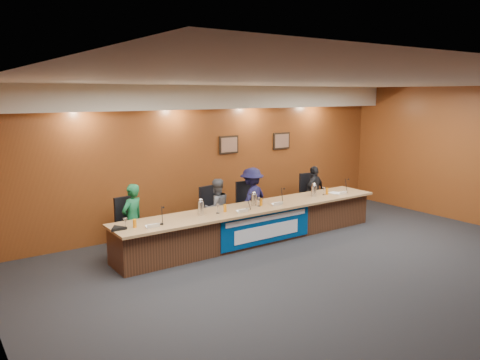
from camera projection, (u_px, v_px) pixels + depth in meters
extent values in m
plane|color=black|center=(340.00, 277.00, 7.85)|extent=(10.00, 10.00, 0.00)
cube|color=silver|center=(348.00, 82.00, 7.26)|extent=(10.00, 8.00, 0.04)
cube|color=brown|center=(214.00, 156.00, 10.78)|extent=(10.00, 0.04, 3.20)
cube|color=brown|center=(2.00, 236.00, 4.74)|extent=(0.04, 8.00, 3.20)
cube|color=beige|center=(219.00, 97.00, 10.33)|extent=(10.00, 0.50, 0.50)
cube|color=#402415|center=(255.00, 224.00, 9.72)|extent=(6.00, 0.80, 0.70)
cube|color=#987247|center=(256.00, 207.00, 9.61)|extent=(6.10, 0.95, 0.05)
cube|color=navy|center=(267.00, 228.00, 9.38)|extent=(2.20, 0.02, 0.65)
cube|color=silver|center=(268.00, 218.00, 9.33)|extent=(2.00, 0.01, 0.10)
cube|color=silver|center=(267.00, 232.00, 9.38)|extent=(1.60, 0.01, 0.28)
cube|color=black|center=(229.00, 145.00, 10.94)|extent=(0.52, 0.04, 0.42)
cube|color=black|center=(281.00, 141.00, 11.84)|extent=(0.52, 0.04, 0.42)
imported|color=#11532C|center=(133.00, 220.00, 8.83)|extent=(0.59, 0.51, 1.37)
imported|color=#4E4D52|center=(216.00, 208.00, 9.89)|extent=(0.66, 0.53, 1.28)
imported|color=#131237|center=(252.00, 199.00, 10.40)|extent=(1.05, 0.81, 1.42)
imported|color=black|center=(314.00, 192.00, 11.48)|extent=(0.81, 0.49, 1.29)
cube|color=black|center=(131.00, 229.00, 8.95)|extent=(0.53, 0.53, 0.08)
cube|color=black|center=(214.00, 215.00, 10.00)|extent=(0.55, 0.55, 0.08)
cube|color=black|center=(249.00, 209.00, 10.52)|extent=(0.51, 0.51, 0.08)
cube|color=black|center=(311.00, 198.00, 11.59)|extent=(0.56, 0.56, 0.08)
cube|color=white|center=(153.00, 225.00, 8.04)|extent=(0.24, 0.08, 0.10)
cylinder|color=black|center=(161.00, 224.00, 8.26)|extent=(0.07, 0.07, 0.02)
cylinder|color=orange|center=(135.00, 223.00, 8.05)|extent=(0.06, 0.06, 0.15)
cylinder|color=silver|center=(125.00, 223.00, 8.00)|extent=(0.08, 0.08, 0.18)
cube|color=white|center=(243.00, 210.00, 9.08)|extent=(0.24, 0.08, 0.10)
cylinder|color=black|center=(247.00, 209.00, 9.34)|extent=(0.07, 0.07, 0.02)
cylinder|color=orange|center=(225.00, 208.00, 9.13)|extent=(0.06, 0.06, 0.15)
cylinder|color=silver|center=(218.00, 209.00, 9.02)|extent=(0.08, 0.08, 0.18)
cube|color=white|center=(278.00, 203.00, 9.66)|extent=(0.24, 0.08, 0.10)
cylinder|color=black|center=(281.00, 203.00, 9.86)|extent=(0.07, 0.07, 0.02)
cylinder|color=orange|center=(261.00, 202.00, 9.64)|extent=(0.06, 0.06, 0.15)
cylinder|color=silver|center=(259.00, 202.00, 9.58)|extent=(0.08, 0.08, 0.18)
cube|color=white|center=(343.00, 193.00, 10.70)|extent=(0.24, 0.08, 0.10)
cylinder|color=black|center=(345.00, 192.00, 10.93)|extent=(0.07, 0.07, 0.02)
cylinder|color=orange|center=(327.00, 191.00, 10.71)|extent=(0.06, 0.06, 0.15)
cylinder|color=silver|center=(324.00, 191.00, 10.66)|extent=(0.08, 0.08, 0.18)
cylinder|color=silver|center=(201.00, 208.00, 8.89)|extent=(0.12, 0.12, 0.26)
cylinder|color=silver|center=(254.00, 200.00, 9.62)|extent=(0.11, 0.11, 0.24)
cylinder|color=silver|center=(314.00, 191.00, 10.52)|extent=(0.12, 0.12, 0.24)
cylinder|color=black|center=(118.00, 228.00, 7.93)|extent=(0.32, 0.32, 0.05)
cube|color=white|center=(336.00, 193.00, 10.86)|extent=(0.26, 0.33, 0.01)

